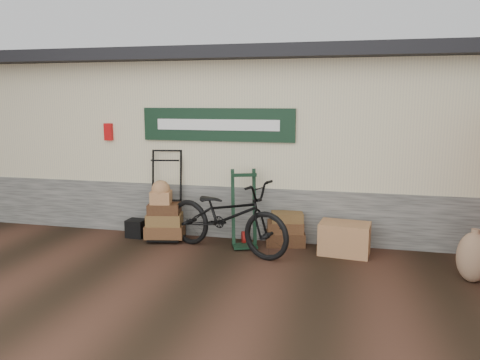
% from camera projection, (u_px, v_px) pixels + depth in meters
% --- Properties ---
extents(ground, '(80.00, 80.00, 0.00)m').
position_uv_depth(ground, '(220.00, 257.00, 7.12)').
color(ground, black).
rests_on(ground, ground).
extents(station_building, '(14.40, 4.10, 3.20)m').
position_uv_depth(station_building, '(256.00, 137.00, 9.46)').
color(station_building, '#4C4C47').
rests_on(station_building, ground).
extents(porter_trolley, '(0.87, 0.72, 1.55)m').
position_uv_depth(porter_trolley, '(166.00, 194.00, 7.96)').
color(porter_trolley, black).
rests_on(porter_trolley, ground).
extents(green_barrow, '(0.56, 0.52, 1.26)m').
position_uv_depth(green_barrow, '(244.00, 209.00, 7.53)').
color(green_barrow, black).
rests_on(green_barrow, ground).
extents(suitcase_stack, '(0.70, 0.52, 0.56)m').
position_uv_depth(suitcase_stack, '(285.00, 228.00, 7.66)').
color(suitcase_stack, '#3C1D13').
rests_on(suitcase_stack, ground).
extents(wicker_hamper, '(0.81, 0.58, 0.49)m').
position_uv_depth(wicker_hamper, '(344.00, 239.00, 7.22)').
color(wicker_hamper, '#95643B').
rests_on(wicker_hamper, ground).
extents(black_trunk, '(0.33, 0.28, 0.31)m').
position_uv_depth(black_trunk, '(136.00, 228.00, 8.13)').
color(black_trunk, black).
rests_on(black_trunk, ground).
extents(bicycle, '(1.46, 2.33, 1.28)m').
position_uv_depth(bicycle, '(226.00, 212.00, 7.27)').
color(bicycle, black).
rests_on(bicycle, ground).
extents(burlap_sack_right, '(0.53, 0.49, 0.68)m').
position_uv_depth(burlap_sack_right, '(473.00, 257.00, 6.10)').
color(burlap_sack_right, '#866348').
rests_on(burlap_sack_right, ground).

